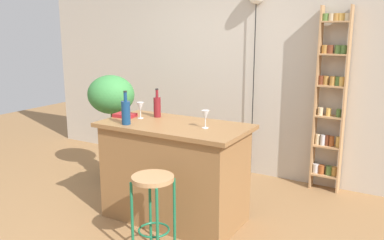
{
  "coord_description": "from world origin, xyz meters",
  "views": [
    {
      "loc": [
        2.01,
        -2.82,
        1.83
      ],
      "look_at": [
        0.05,
        0.55,
        0.95
      ],
      "focal_mm": 37.81,
      "sensor_mm": 36.0,
      "label": 1
    }
  ],
  "objects_px": {
    "plant_stool": "(114,160)",
    "wine_glass_center": "(140,107)",
    "wine_glass_left": "(205,115)",
    "spice_shelf": "(331,98)",
    "bottle_olive_oil": "(126,112)",
    "cookbook": "(125,115)",
    "bar_stool": "(153,197)",
    "potted_plant": "(111,98)",
    "bottle_soda_blue": "(157,106)"
  },
  "relations": [
    {
      "from": "bottle_olive_oil",
      "to": "bottle_soda_blue",
      "type": "bearing_deg",
      "value": 80.98
    },
    {
      "from": "spice_shelf",
      "to": "wine_glass_center",
      "type": "bearing_deg",
      "value": -136.2
    },
    {
      "from": "bar_stool",
      "to": "bottle_olive_oil",
      "type": "height_order",
      "value": "bottle_olive_oil"
    },
    {
      "from": "wine_glass_left",
      "to": "cookbook",
      "type": "height_order",
      "value": "wine_glass_left"
    },
    {
      "from": "bar_stool",
      "to": "wine_glass_center",
      "type": "bearing_deg",
      "value": 132.61
    },
    {
      "from": "bottle_olive_oil",
      "to": "cookbook",
      "type": "distance_m",
      "value": 0.35
    },
    {
      "from": "bar_stool",
      "to": "wine_glass_left",
      "type": "height_order",
      "value": "wine_glass_left"
    },
    {
      "from": "bottle_soda_blue",
      "to": "wine_glass_center",
      "type": "distance_m",
      "value": 0.17
    },
    {
      "from": "bottle_olive_oil",
      "to": "wine_glass_left",
      "type": "bearing_deg",
      "value": 18.71
    },
    {
      "from": "plant_stool",
      "to": "bottle_soda_blue",
      "type": "relative_size",
      "value": 1.61
    },
    {
      "from": "plant_stool",
      "to": "wine_glass_center",
      "type": "relative_size",
      "value": 2.87
    },
    {
      "from": "bottle_soda_blue",
      "to": "cookbook",
      "type": "height_order",
      "value": "bottle_soda_blue"
    },
    {
      "from": "potted_plant",
      "to": "bottle_olive_oil",
      "type": "distance_m",
      "value": 1.18
    },
    {
      "from": "wine_glass_left",
      "to": "bottle_soda_blue",
      "type": "bearing_deg",
      "value": 165.07
    },
    {
      "from": "cookbook",
      "to": "bar_stool",
      "type": "bearing_deg",
      "value": -45.74
    },
    {
      "from": "spice_shelf",
      "to": "plant_stool",
      "type": "xyz_separation_m",
      "value": [
        -2.37,
        -0.96,
        -0.85
      ]
    },
    {
      "from": "cookbook",
      "to": "bottle_soda_blue",
      "type": "bearing_deg",
      "value": 22.86
    },
    {
      "from": "cookbook",
      "to": "bottle_olive_oil",
      "type": "bearing_deg",
      "value": -55.18
    },
    {
      "from": "wine_glass_left",
      "to": "wine_glass_center",
      "type": "relative_size",
      "value": 1.0
    },
    {
      "from": "wine_glass_center",
      "to": "cookbook",
      "type": "distance_m",
      "value": 0.21
    },
    {
      "from": "spice_shelf",
      "to": "cookbook",
      "type": "relative_size",
      "value": 9.93
    },
    {
      "from": "bar_stool",
      "to": "potted_plant",
      "type": "bearing_deg",
      "value": 140.65
    },
    {
      "from": "bar_stool",
      "to": "bottle_soda_blue",
      "type": "distance_m",
      "value": 1.12
    },
    {
      "from": "plant_stool",
      "to": "wine_glass_center",
      "type": "xyz_separation_m",
      "value": [
        0.83,
        -0.51,
        0.84
      ]
    },
    {
      "from": "wine_glass_left",
      "to": "cookbook",
      "type": "distance_m",
      "value": 0.94
    },
    {
      "from": "spice_shelf",
      "to": "bottle_olive_oil",
      "type": "height_order",
      "value": "spice_shelf"
    },
    {
      "from": "plant_stool",
      "to": "bottle_olive_oil",
      "type": "relative_size",
      "value": 1.49
    },
    {
      "from": "bar_stool",
      "to": "cookbook",
      "type": "bearing_deg",
      "value": 140.77
    },
    {
      "from": "spice_shelf",
      "to": "bar_stool",
      "type": "bearing_deg",
      "value": -112.66
    },
    {
      "from": "plant_stool",
      "to": "potted_plant",
      "type": "height_order",
      "value": "potted_plant"
    },
    {
      "from": "spice_shelf",
      "to": "wine_glass_left",
      "type": "bearing_deg",
      "value": -117.31
    },
    {
      "from": "potted_plant",
      "to": "cookbook",
      "type": "height_order",
      "value": "potted_plant"
    },
    {
      "from": "wine_glass_center",
      "to": "wine_glass_left",
      "type": "bearing_deg",
      "value": -2.71
    },
    {
      "from": "plant_stool",
      "to": "cookbook",
      "type": "height_order",
      "value": "cookbook"
    },
    {
      "from": "cookbook",
      "to": "potted_plant",
      "type": "bearing_deg",
      "value": 133.99
    },
    {
      "from": "bottle_soda_blue",
      "to": "wine_glass_left",
      "type": "height_order",
      "value": "bottle_soda_blue"
    },
    {
      "from": "bar_stool",
      "to": "bottle_olive_oil",
      "type": "distance_m",
      "value": 0.92
    },
    {
      "from": "wine_glass_center",
      "to": "cookbook",
      "type": "xyz_separation_m",
      "value": [
        -0.18,
        -0.02,
        -0.1
      ]
    },
    {
      "from": "spice_shelf",
      "to": "bottle_olive_oil",
      "type": "xyz_separation_m",
      "value": [
        -1.49,
        -1.75,
        -0.01
      ]
    },
    {
      "from": "potted_plant",
      "to": "wine_glass_center",
      "type": "relative_size",
      "value": 5.04
    },
    {
      "from": "spice_shelf",
      "to": "plant_stool",
      "type": "bearing_deg",
      "value": -158.02
    },
    {
      "from": "plant_stool",
      "to": "wine_glass_center",
      "type": "distance_m",
      "value": 1.29
    },
    {
      "from": "wine_glass_left",
      "to": "spice_shelf",
      "type": "bearing_deg",
      "value": 62.69
    },
    {
      "from": "cookbook",
      "to": "wine_glass_left",
      "type": "bearing_deg",
      "value": -7.17
    },
    {
      "from": "bar_stool",
      "to": "plant_stool",
      "type": "bearing_deg",
      "value": 140.65
    },
    {
      "from": "spice_shelf",
      "to": "plant_stool",
      "type": "distance_m",
      "value": 2.69
    },
    {
      "from": "spice_shelf",
      "to": "wine_glass_left",
      "type": "distance_m",
      "value": 1.7
    },
    {
      "from": "bottle_olive_oil",
      "to": "bottle_soda_blue",
      "type": "distance_m",
      "value": 0.42
    },
    {
      "from": "spice_shelf",
      "to": "plant_stool",
      "type": "relative_size",
      "value": 4.43
    },
    {
      "from": "wine_glass_center",
      "to": "spice_shelf",
      "type": "bearing_deg",
      "value": 43.8
    }
  ]
}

